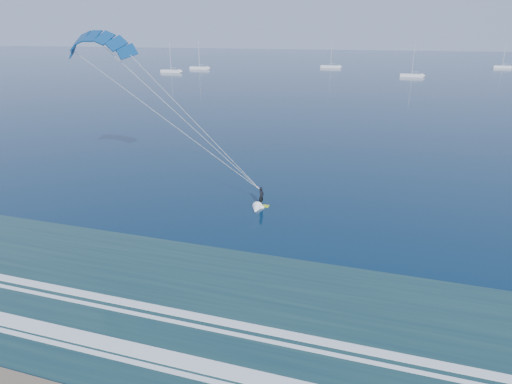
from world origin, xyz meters
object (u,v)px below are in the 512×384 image
at_px(sailboat_4, 502,67).
at_px(sailboat_2, 331,66).
at_px(sailboat_1, 200,68).
at_px(kitesurfer_rig, 177,114).
at_px(sailboat_0, 171,71).
at_px(sailboat_3, 412,75).

bearing_deg(sailboat_4, sailboat_2, -163.12).
relative_size(sailboat_1, sailboat_2, 0.98).
distance_m(sailboat_2, sailboat_4, 83.40).
bearing_deg(sailboat_2, kitesurfer_rig, -85.40).
bearing_deg(sailboat_0, kitesurfer_rig, -61.64).
bearing_deg(sailboat_1, sailboat_0, -101.10).
height_order(kitesurfer_rig, sailboat_1, kitesurfer_rig).
bearing_deg(sailboat_1, sailboat_4, 20.59).
distance_m(kitesurfer_rig, sailboat_1, 179.16).
distance_m(sailboat_0, sailboat_2, 78.21).
distance_m(sailboat_3, sailboat_4, 74.05).
height_order(kitesurfer_rig, sailboat_3, kitesurfer_rig).
height_order(sailboat_0, sailboat_4, sailboat_0).
xyz_separation_m(kitesurfer_rig, sailboat_4, (64.48, 215.02, -8.75)).
bearing_deg(sailboat_2, sailboat_0, -142.12).
distance_m(kitesurfer_rig, sailboat_3, 155.85).
relative_size(kitesurfer_rig, sailboat_4, 1.98).
height_order(sailboat_2, sailboat_3, sailboat_2).
bearing_deg(sailboat_0, sailboat_3, 6.39).
distance_m(sailboat_2, sailboat_3, 52.88).
bearing_deg(sailboat_0, sailboat_4, 27.04).
bearing_deg(sailboat_2, sailboat_1, -154.57).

